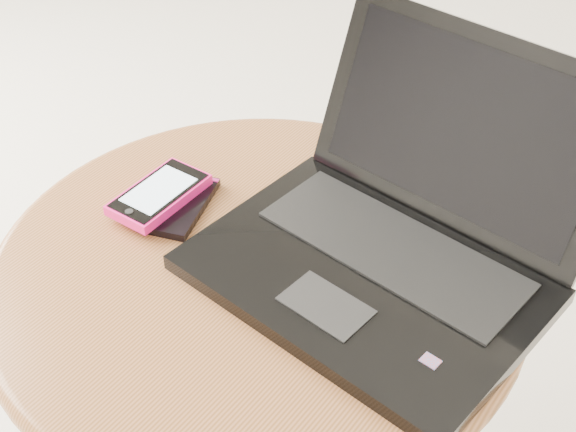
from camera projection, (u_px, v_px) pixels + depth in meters
The scene contains 4 objects.
table at pixel (259, 324), 0.95m from camera, with size 0.59×0.59×0.47m.
laptop at pixel (393, 234), 0.85m from camera, with size 0.38×0.36×0.22m.
phone_black at pixel (180, 204), 0.95m from camera, with size 0.09×0.12×0.01m.
phone_pink at pixel (159, 194), 0.94m from camera, with size 0.07×0.12×0.01m.
Camera 1 is at (0.43, -0.41, 1.07)m, focal length 50.20 mm.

